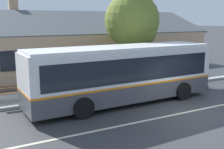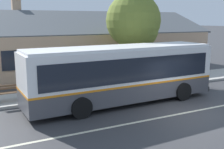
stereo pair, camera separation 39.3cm
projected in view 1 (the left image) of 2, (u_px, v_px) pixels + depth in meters
The scene contains 8 objects.
ground_plane at pixel (189, 112), 13.72m from camera, with size 300.00×300.00×0.00m, color #38383A.
sidewalk_far at pixel (126, 85), 18.87m from camera, with size 60.00×3.00×0.15m, color #ADAAA3.
lane_divider_stripe at pixel (189, 112), 13.71m from camera, with size 60.00×0.16×0.01m, color beige.
community_building at pixel (81, 49), 25.71m from camera, with size 20.89×10.32×6.21m.
transit_bus at pixel (123, 73), 14.93m from camera, with size 10.56×2.98×3.06m.
bench_by_building at pixel (9, 94), 14.79m from camera, with size 1.73×0.51×0.94m.
street_tree_primary at pixel (133, 23), 19.33m from camera, with size 3.80×3.80×6.27m.
bus_stop_sign at pixel (183, 60), 19.60m from camera, with size 0.36×0.07×2.40m.
Camera 1 is at (-9.58, -9.71, 4.43)m, focal length 45.00 mm.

